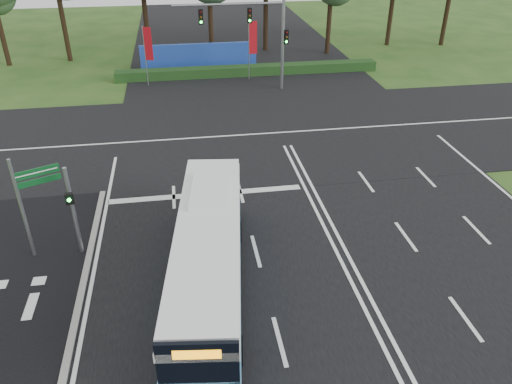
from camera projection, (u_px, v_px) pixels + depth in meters
ground at (332, 244)px, 21.21m from camera, size 120.00×120.00×0.00m
road_main at (332, 244)px, 21.20m from camera, size 20.00×120.00×0.04m
road_cross at (278, 133)px, 31.45m from camera, size 120.00×14.00×0.05m
bike_path at (3, 330)px, 16.92m from camera, size 5.00×18.00×0.06m
kerb_strip at (76, 321)px, 17.24m from camera, size 0.25×18.00×0.12m
city_bus at (209, 256)px, 17.94m from camera, size 3.59×11.02×3.11m
pedestrian_signal at (73, 209)px, 19.58m from camera, size 0.35×0.44×3.97m
street_sign at (29, 196)px, 19.28m from camera, size 1.60×0.78×4.44m
banner_flag_left at (147, 48)px, 38.12m from camera, size 0.66×0.27×4.66m
banner_flag_mid at (252, 42)px, 39.56m from camera, size 0.70×0.11×4.74m
traffic_light_gantry at (259, 28)px, 36.42m from camera, size 8.41×0.28×7.00m
hedge at (249, 71)px, 41.94m from camera, size 22.00×1.20×0.80m
blue_hoarding at (199, 56)px, 43.18m from camera, size 10.00×0.30×2.20m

